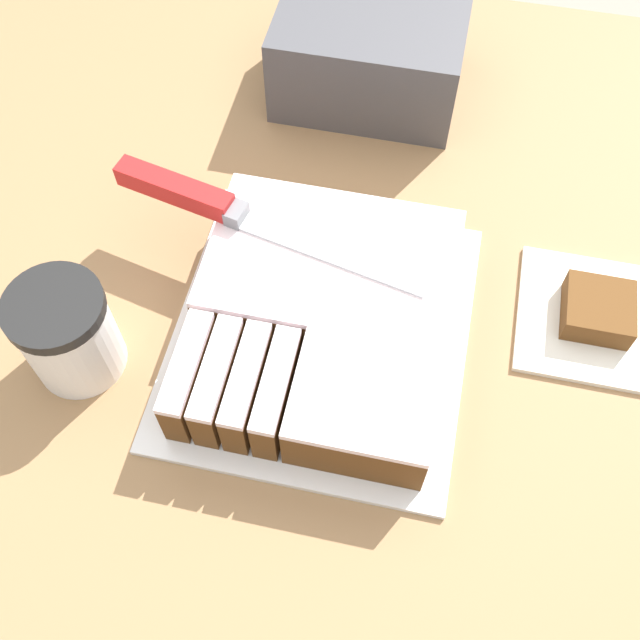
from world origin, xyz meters
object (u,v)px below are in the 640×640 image
Objects in this scene: coffee_cup at (68,333)px; cake_board at (320,338)px; storage_box at (370,52)px; cake at (324,318)px; brownie at (598,310)px; knife at (205,201)px.

cake_board is at bearing 17.77° from coffee_cup.
storage_box is (-0.02, 0.35, 0.05)m from cake_board.
storage_box is (-0.02, 0.35, 0.02)m from cake.
coffee_cup is at bearing -162.23° from cake_board.
coffee_cup is at bearing -162.77° from brownie.
cake_board is 1.18× the size of cake.
coffee_cup is 0.46m from storage_box.
storage_box reaches higher than cake_board.
cake_board is at bearing -130.45° from cake.
storage_box is at bearing 93.22° from cake.
cake reaches higher than cake_board.
brownie is 0.39m from storage_box.
coffee_cup reaches higher than brownie.
cake is 0.83× the size of knife.
cake is 0.35m from storage_box.
knife is 1.52× the size of storage_box.
cake is 0.26m from brownie.
knife is at bearing 149.13° from cake.
storage_box is at bearing 79.91° from knife.
cake is (0.00, 0.00, 0.03)m from cake_board.
cake is at bearing -86.78° from storage_box.
storage_box is (-0.27, 0.28, 0.03)m from brownie.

